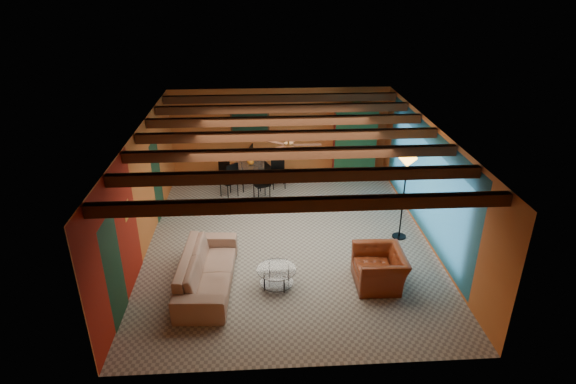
{
  "coord_description": "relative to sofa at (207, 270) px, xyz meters",
  "views": [
    {
      "loc": [
        -0.62,
        -9.66,
        5.78
      ],
      "look_at": [
        0.0,
        0.2,
        1.15
      ],
      "focal_mm": 29.51,
      "sensor_mm": 36.0,
      "label": 1
    }
  ],
  "objects": [
    {
      "name": "room",
      "position": [
        1.74,
        1.8,
        2.0
      ],
      "size": [
        6.52,
        8.01,
        2.71
      ],
      "color": "gray",
      "rests_on": "ground"
    },
    {
      "name": "potted_plant",
      "position": [
        3.94,
        5.39,
        1.95
      ],
      "size": [
        0.54,
        0.5,
        0.48
      ],
      "primitive_type": "imported",
      "rotation": [
        0.0,
        0.0,
        -0.37
      ],
      "color": "#26661E",
      "rests_on": "armoire"
    },
    {
      "name": "vase",
      "position": [
        0.84,
        4.67,
        0.78
      ],
      "size": [
        0.26,
        0.26,
        0.2
      ],
      "primitive_type": "imported",
      "rotation": [
        0.0,
        0.0,
        0.44
      ],
      "color": "orange",
      "rests_on": "dining_table"
    },
    {
      "name": "ceiling_fan",
      "position": [
        1.74,
        1.69,
        2.0
      ],
      "size": [
        1.5,
        1.5,
        0.44
      ],
      "primitive_type": null,
      "color": "#472614",
      "rests_on": "ceiling"
    },
    {
      "name": "armoire",
      "position": [
        3.94,
        5.39,
        0.67
      ],
      "size": [
        1.22,
        0.65,
        2.08
      ],
      "primitive_type": "cube",
      "rotation": [
        0.0,
        0.0,
        -0.06
      ],
      "color": "maroon",
      "rests_on": "ground"
    },
    {
      "name": "armchair",
      "position": [
        3.45,
        -0.14,
        -0.01
      ],
      "size": [
        0.97,
        1.11,
        0.72
      ],
      "primitive_type": "imported",
      "rotation": [
        0.0,
        0.0,
        -1.58
      ],
      "color": "maroon",
      "rests_on": "ground"
    },
    {
      "name": "dining_table",
      "position": [
        0.84,
        4.67,
        0.16
      ],
      "size": [
        2.13,
        2.13,
        1.04
      ],
      "primitive_type": null,
      "rotation": [
        0.0,
        0.0,
        0.07
      ],
      "color": "white",
      "rests_on": "ground"
    },
    {
      "name": "floor_lamp",
      "position": [
        4.39,
        1.65,
        0.65
      ],
      "size": [
        0.45,
        0.45,
        2.04
      ],
      "primitive_type": null,
      "rotation": [
        0.0,
        0.0,
        0.1
      ],
      "color": "black",
      "rests_on": "ground"
    },
    {
      "name": "sofa",
      "position": [
        0.0,
        0.0,
        0.0
      ],
      "size": [
        1.11,
        2.55,
        0.73
      ],
      "primitive_type": "imported",
      "rotation": [
        0.0,
        0.0,
        1.52
      ],
      "color": "#987562",
      "rests_on": "ground"
    },
    {
      "name": "coffee_table",
      "position": [
        1.38,
        -0.11,
        -0.16
      ],
      "size": [
        0.99,
        0.99,
        0.41
      ],
      "primitive_type": null,
      "rotation": [
        0.0,
        0.0,
        -0.28
      ],
      "color": "white",
      "rests_on": "ground"
    },
    {
      "name": "painting",
      "position": [
        0.84,
        5.65,
        1.29
      ],
      "size": [
        1.05,
        0.03,
        0.65
      ],
      "primitive_type": "cube",
      "color": "black",
      "rests_on": "wall_back"
    }
  ]
}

